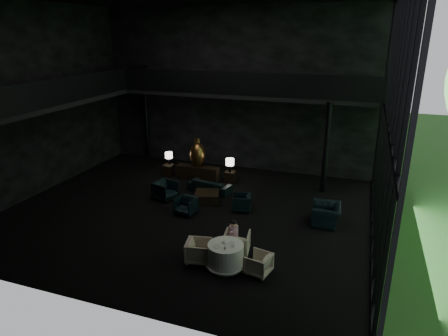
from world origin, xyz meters
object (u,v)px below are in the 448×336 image
(child, at_px, (234,229))
(window_armchair, at_px, (326,210))
(bronze_urn, at_px, (198,154))
(lounge_armchair_south, at_px, (186,205))
(dining_chair_west, at_px, (199,250))
(console, at_px, (198,173))
(table_lamp_left, at_px, (169,156))
(side_table_left, at_px, (168,170))
(side_table_right, at_px, (230,177))
(table_lamp_right, at_px, (230,163))
(dining_table, at_px, (226,257))
(lounge_armchair_west, at_px, (165,189))
(sofa, at_px, (210,184))
(lounge_armchair_east, at_px, (242,202))
(dining_chair_east, at_px, (258,264))
(dining_chair_north, at_px, (237,241))
(coffee_table, at_px, (207,197))

(child, bearing_deg, window_armchair, -131.95)
(bronze_urn, height_order, lounge_armchair_south, bronze_urn)
(lounge_armchair_south, bearing_deg, dining_chair_west, -50.05)
(console, bearing_deg, table_lamp_left, 174.15)
(side_table_left, distance_m, side_table_right, 3.20)
(table_lamp_right, height_order, dining_table, table_lamp_right)
(lounge_armchair_west, distance_m, lounge_armchair_south, 1.80)
(console, bearing_deg, dining_table, -60.60)
(side_table_left, relative_size, sofa, 0.30)
(bronze_urn, distance_m, dining_table, 7.74)
(bronze_urn, relative_size, side_table_right, 2.64)
(bronze_urn, height_order, window_armchair, bronze_urn)
(lounge_armchair_east, height_order, dining_table, dining_table)
(sofa, height_order, dining_chair_west, dining_chair_west)
(side_table_left, relative_size, table_lamp_right, 0.82)
(lounge_armchair_west, distance_m, dining_table, 5.76)
(lounge_armchair_south, height_order, dining_table, dining_table)
(dining_chair_east, height_order, child, child)
(bronze_urn, xyz_separation_m, table_lamp_left, (-1.60, 0.13, -0.28))
(lounge_armchair_east, bearing_deg, child, 0.13)
(dining_chair_north, xyz_separation_m, dining_chair_west, (-0.97, -0.84, -0.05))
(lounge_armchair_west, bearing_deg, lounge_armchair_east, -73.85)
(dining_chair_east, distance_m, child, 1.56)
(table_lamp_right, bearing_deg, dining_table, -72.31)
(window_armchair, xyz_separation_m, dining_table, (-2.56, -3.92, -0.22))
(coffee_table, bearing_deg, child, -55.69)
(table_lamp_left, relative_size, lounge_armchair_west, 0.65)
(console, relative_size, dining_chair_north, 2.45)
(window_armchair, xyz_separation_m, dining_chair_east, (-1.53, -3.95, -0.23))
(side_table_right, bearing_deg, dining_chair_east, -65.16)
(coffee_table, height_order, dining_chair_north, dining_chair_north)
(lounge_armchair_east, bearing_deg, dining_chair_west, -14.34)
(console, distance_m, bronze_urn, 0.92)
(side_table_left, bearing_deg, dining_chair_north, -47.16)
(side_table_left, height_order, lounge_armchair_south, lounge_armchair_south)
(table_lamp_right, relative_size, dining_chair_east, 1.04)
(console, bearing_deg, window_armchair, -23.50)
(coffee_table, bearing_deg, lounge_armchair_south, -104.16)
(lounge_armchair_south, distance_m, dining_table, 3.99)
(lounge_armchair_south, height_order, dining_chair_west, dining_chair_west)
(lounge_armchair_south, xyz_separation_m, window_armchair, (5.24, 0.97, 0.18))
(console, bearing_deg, lounge_armchair_south, -73.81)
(side_table_right, bearing_deg, child, -70.41)
(side_table_right, height_order, coffee_table, side_table_right)
(side_table_right, distance_m, dining_chair_east, 7.58)
(lounge_armchair_west, xyz_separation_m, child, (4.05, -3.02, 0.29))
(dining_chair_north, xyz_separation_m, child, (-0.16, 0.16, 0.34))
(lounge_armchair_east, height_order, dining_chair_north, dining_chair_north)
(table_lamp_right, bearing_deg, side_table_right, 90.00)
(lounge_armchair_east, bearing_deg, dining_chair_north, 2.30)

